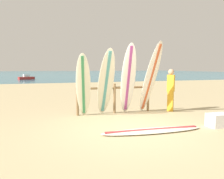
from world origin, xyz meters
TOP-DOWN VIEW (x-y plane):
  - ground_plane at (0.00, 0.00)m, footprint 120.00×120.00m
  - ocean_water at (0.00, 58.00)m, footprint 120.00×80.00m
  - surfboard_rack at (0.19, 2.09)m, footprint 2.71×0.09m
  - surfboard_leaning_far_left at (-0.97, 1.73)m, footprint 0.63×0.91m
  - surfboard_leaning_left at (-0.21, 1.77)m, footprint 0.58×1.03m
  - surfboard_leaning_center_left at (0.58, 1.79)m, footprint 0.60×0.96m
  - surfboard_leaning_center at (1.36, 1.66)m, footprint 0.67×1.16m
  - surfboard_lying_on_sand at (0.43, -0.32)m, footprint 2.69×0.65m
  - beachgoer_standing at (2.28, 1.83)m, footprint 0.29×0.29m
  - small_boat_offshore at (-4.69, 26.05)m, footprint 2.16×1.51m
  - cooler_box at (2.40, -0.42)m, footprint 0.61×0.41m

SIDE VIEW (x-z plane):
  - ground_plane at x=0.00m, z-range 0.00..0.00m
  - ocean_water at x=0.00m, z-range 0.00..0.01m
  - surfboard_lying_on_sand at x=0.43m, z-range -0.01..0.08m
  - cooler_box at x=2.40m, z-range 0.00..0.36m
  - small_boat_offshore at x=-4.69m, z-range -0.10..0.61m
  - surfboard_rack at x=0.19m, z-range 0.15..1.21m
  - beachgoer_standing at x=2.28m, z-range 0.08..1.64m
  - surfboard_leaning_far_left at x=-0.97m, z-range 0.00..2.06m
  - surfboard_leaning_left at x=-0.21m, z-range 0.00..2.22m
  - surfboard_leaning_center_left at x=0.58m, z-range 0.00..2.41m
  - surfboard_leaning_center at x=1.36m, z-range 0.00..2.48m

